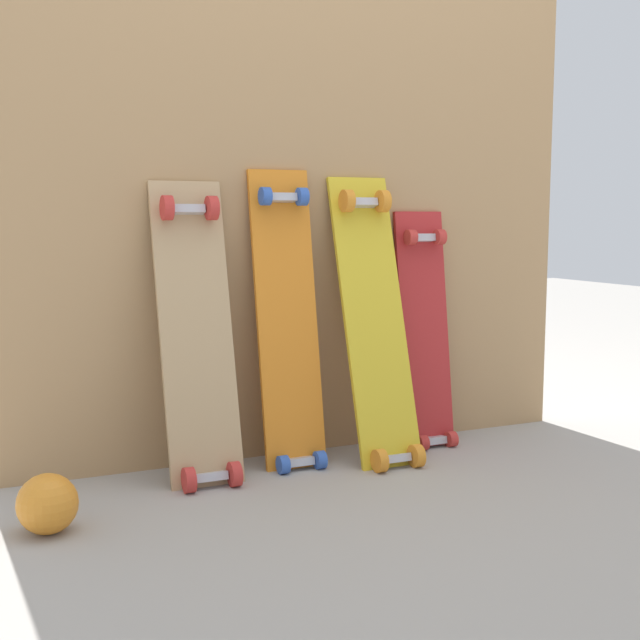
% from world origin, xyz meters
% --- Properties ---
extents(ground_plane, '(12.00, 12.00, 0.00)m').
position_xyz_m(ground_plane, '(0.00, 0.00, 0.00)').
color(ground_plane, '#9E9991').
extents(plywood_wall_panel, '(1.94, 0.04, 1.80)m').
position_xyz_m(plywood_wall_panel, '(0.00, 0.07, 0.90)').
color(plywood_wall_panel, tan).
rests_on(plywood_wall_panel, ground).
extents(skateboard_natural, '(0.21, 0.29, 0.93)m').
position_xyz_m(skateboard_natural, '(-0.39, -0.08, 0.40)').
color(skateboard_natural, tan).
rests_on(skateboard_natural, ground).
extents(skateboard_orange, '(0.19, 0.23, 0.97)m').
position_xyz_m(skateboard_orange, '(-0.10, -0.05, 0.42)').
color(skateboard_orange, orange).
rests_on(skateboard_orange, ground).
extents(skateboard_yellow, '(0.21, 0.34, 0.95)m').
position_xyz_m(skateboard_yellow, '(0.18, -0.10, 0.41)').
color(skateboard_yellow, gold).
rests_on(skateboard_yellow, ground).
extents(skateboard_red, '(0.18, 0.18, 0.85)m').
position_xyz_m(skateboard_red, '(0.41, -0.02, 0.35)').
color(skateboard_red, '#B22626').
rests_on(skateboard_red, ground).
extents(rubber_ball, '(0.15, 0.15, 0.15)m').
position_xyz_m(rubber_ball, '(-0.84, -0.35, 0.07)').
color(rubber_ball, orange).
rests_on(rubber_ball, ground).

